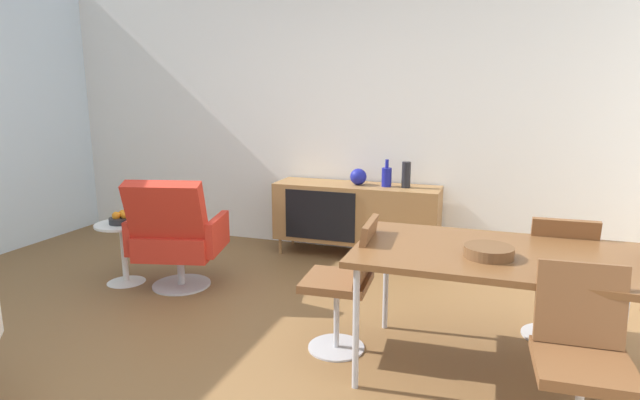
% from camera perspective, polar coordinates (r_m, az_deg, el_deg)
% --- Properties ---
extents(ground_plane, '(8.32, 8.32, 0.00)m').
position_cam_1_polar(ground_plane, '(3.30, -11.42, -17.51)').
color(ground_plane, brown).
extents(wall_back, '(6.80, 0.12, 2.80)m').
position_cam_1_polar(wall_back, '(5.27, 2.50, 9.70)').
color(wall_back, white).
rests_on(wall_back, ground_plane).
extents(sideboard, '(1.60, 0.45, 0.72)m').
position_cam_1_polar(sideboard, '(5.05, 3.98, -1.43)').
color(sideboard, olive).
rests_on(sideboard, ground_plane).
extents(vase_cobalt, '(0.16, 0.16, 0.16)m').
position_cam_1_polar(vase_cobalt, '(4.98, 4.26, 2.58)').
color(vase_cobalt, navy).
rests_on(vase_cobalt, sideboard).
extents(vase_sculptural_dark, '(0.09, 0.09, 0.26)m').
position_cam_1_polar(vase_sculptural_dark, '(4.91, 7.37, 2.58)').
color(vase_sculptural_dark, navy).
rests_on(vase_sculptural_dark, sideboard).
extents(vase_ceramic_small, '(0.08, 0.08, 0.24)m').
position_cam_1_polar(vase_ceramic_small, '(4.88, 9.49, 2.76)').
color(vase_ceramic_small, black).
rests_on(vase_ceramic_small, sideboard).
extents(dining_table, '(1.60, 0.90, 0.74)m').
position_cam_1_polar(dining_table, '(3.03, 19.40, -6.21)').
color(dining_table, brown).
rests_on(dining_table, ground_plane).
extents(wooden_bowl_on_table, '(0.26, 0.26, 0.06)m').
position_cam_1_polar(wooden_bowl_on_table, '(2.90, 18.13, -5.45)').
color(wooden_bowl_on_table, brown).
rests_on(wooden_bowl_on_table, dining_table).
extents(dining_chair_front_right, '(0.42, 0.44, 0.86)m').
position_cam_1_polar(dining_chair_front_right, '(2.63, 26.86, -15.10)').
color(dining_chair_front_right, brown).
rests_on(dining_chair_front_right, ground_plane).
extents(dining_chair_back_right, '(0.42, 0.44, 0.86)m').
position_cam_1_polar(dining_chair_back_right, '(3.66, 24.71, -7.31)').
color(dining_chair_back_right, brown).
rests_on(dining_chair_back_right, ground_plane).
extents(dining_chair_near_window, '(0.45, 0.42, 0.86)m').
position_cam_1_polar(dining_chair_near_window, '(3.22, 2.93, -8.76)').
color(dining_chair_near_window, brown).
rests_on(dining_chair_near_window, ground_plane).
extents(lounge_chair_red, '(0.82, 0.78, 0.95)m').
position_cam_1_polar(lounge_chair_red, '(4.36, -15.65, -3.66)').
color(lounge_chair_red, red).
rests_on(lounge_chair_red, ground_plane).
extents(side_table_round, '(0.44, 0.44, 0.52)m').
position_cam_1_polar(side_table_round, '(4.69, -20.86, -4.76)').
color(side_table_round, white).
rests_on(side_table_round, ground_plane).
extents(fruit_bowl, '(0.20, 0.20, 0.11)m').
position_cam_1_polar(fruit_bowl, '(4.63, -21.07, -1.93)').
color(fruit_bowl, '#262628').
rests_on(fruit_bowl, side_table_round).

